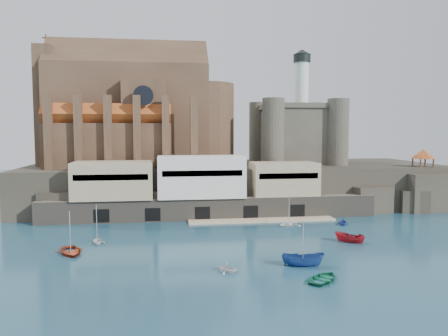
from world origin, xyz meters
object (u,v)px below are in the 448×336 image
Objects in this scene: church at (137,115)px; boat_1 at (227,272)px; castle_keep at (296,131)px; boat_2 at (303,266)px; boat_0 at (71,254)px; pavilion at (423,155)px.

church is 60.93m from boat_1.
castle_keep is 9.09× the size of boat_1.
boat_2 is at bearing -65.16° from church.
church is at bearing 35.94° from boat_2.
boat_0 is at bearing -99.88° from church.
church is 8.17× the size of boat_2.
church is at bearing 178.89° from castle_keep.
pavilion is (25.92, -15.08, -5.59)m from castle_keep.
castle_keep is at bearing 22.27° from boat_0.
boat_0 reaches higher than boat_1.
boat_0 is (-47.74, -42.50, -18.31)m from castle_keep.
castle_keep is at bearing -4.92° from boat_2.
church is at bearing 60.71° from boat_0.
castle_keep is 62.66m from boat_1.
pavilion is at bearing -36.16° from boat_2.
boat_2 is (-15.25, -53.13, -18.31)m from castle_keep.
church is 14.58× the size of boat_1.
castle_keep is 5.09× the size of boat_2.
boat_1 is at bearing -115.43° from castle_keep.
castle_keep reaches higher than boat_0.
church reaches higher than boat_1.
boat_2 is at bearing -37.53° from boat_0.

